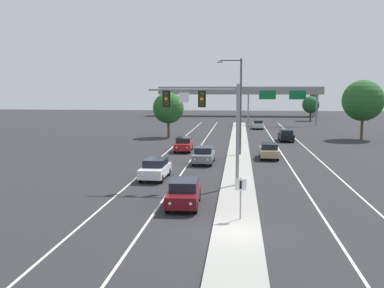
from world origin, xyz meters
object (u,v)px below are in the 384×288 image
(overhead_signal_mast, at_px, (209,113))
(car_receding_tan, at_px, (269,151))
(street_lamp_median, at_px, (239,101))
(tree_far_left_c, at_px, (168,108))
(median_sign_post, at_px, (241,192))
(car_oncoming_white, at_px, (155,169))
(highway_sign_gantry, at_px, (282,94))
(car_oncoming_darkred, at_px, (184,193))
(tree_far_right_b, at_px, (363,101))
(car_receding_silver, at_px, (258,124))
(car_receding_black, at_px, (286,135))
(car_oncoming_red, at_px, (184,144))
(car_oncoming_grey, at_px, (204,155))
(tree_far_right_c, at_px, (311,105))

(overhead_signal_mast, xyz_separation_m, car_receding_tan, (5.16, 13.90, -4.48))
(street_lamp_median, bearing_deg, tree_far_left_c, 120.00)
(median_sign_post, xyz_separation_m, car_oncoming_white, (-6.62, 11.00, -0.77))
(car_receding_tan, relative_size, highway_sign_gantry, 0.34)
(street_lamp_median, relative_size, highway_sign_gantry, 0.75)
(car_receding_tan, xyz_separation_m, tree_far_left_c, (-13.32, 19.36, 3.44))
(car_oncoming_darkred, bearing_deg, tree_far_right_b, 62.63)
(car_oncoming_darkred, xyz_separation_m, highway_sign_gantry, (11.39, 62.79, 5.34))
(car_oncoming_white, height_order, car_receding_tan, same)
(overhead_signal_mast, bearing_deg, car_oncoming_white, 152.22)
(street_lamp_median, distance_m, car_receding_silver, 33.81)
(car_receding_silver, xyz_separation_m, tree_far_right_b, (13.79, -15.40, 4.59))
(car_receding_silver, bearing_deg, car_receding_black, -81.11)
(car_receding_black, bearing_deg, car_receding_silver, 98.89)
(car_oncoming_white, height_order, car_oncoming_red, same)
(car_oncoming_white, relative_size, highway_sign_gantry, 0.34)
(car_receding_tan, relative_size, tree_far_right_b, 0.54)
(car_receding_black, bearing_deg, car_oncoming_grey, -115.94)
(street_lamp_median, xyz_separation_m, car_oncoming_darkred, (-3.13, -21.41, -4.97))
(street_lamp_median, height_order, tree_far_left_c, street_lamp_median)
(car_oncoming_grey, height_order, tree_far_right_c, tree_far_right_c)
(median_sign_post, height_order, car_oncoming_grey, median_sign_post)
(street_lamp_median, bearing_deg, car_receding_silver, 84.14)
(car_oncoming_white, height_order, tree_far_right_c, tree_far_right_c)
(street_lamp_median, distance_m, highway_sign_gantry, 42.20)
(street_lamp_median, bearing_deg, car_receding_tan, -28.56)
(median_sign_post, distance_m, tree_far_right_c, 81.46)
(car_receding_silver, xyz_separation_m, tree_far_right_c, (12.39, 22.36, 2.75))
(car_oncoming_red, distance_m, car_receding_black, 17.01)
(overhead_signal_mast, xyz_separation_m, car_receding_silver, (5.45, 48.87, -4.48))
(car_oncoming_grey, xyz_separation_m, tree_far_right_b, (20.40, 23.37, 4.59))
(highway_sign_gantry, distance_m, tree_far_right_b, 25.16)
(car_receding_tan, bearing_deg, car_oncoming_white, -129.29)
(car_receding_tan, height_order, highway_sign_gantry, highway_sign_gantry)
(car_oncoming_darkred, bearing_deg, tree_far_right_c, 76.19)
(overhead_signal_mast, height_order, median_sign_post, overhead_signal_mast)
(street_lamp_median, bearing_deg, overhead_signal_mast, -97.43)
(median_sign_post, height_order, highway_sign_gantry, highway_sign_gantry)
(car_oncoming_grey, distance_m, tree_far_right_b, 31.36)
(car_oncoming_white, height_order, car_oncoming_grey, same)
(car_oncoming_grey, distance_m, highway_sign_gantry, 48.55)
(car_receding_tan, relative_size, car_receding_black, 1.00)
(car_receding_silver, relative_size, highway_sign_gantry, 0.34)
(car_receding_silver, bearing_deg, car_oncoming_red, -107.32)
(median_sign_post, distance_m, car_oncoming_grey, 19.14)
(car_oncoming_darkred, xyz_separation_m, car_oncoming_grey, (-0.07, 15.91, 0.00))
(car_oncoming_red, distance_m, car_receding_silver, 32.02)
(overhead_signal_mast, relative_size, car_receding_silver, 1.60)
(street_lamp_median, relative_size, tree_far_left_c, 1.53)
(median_sign_post, bearing_deg, tree_far_left_c, 103.96)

